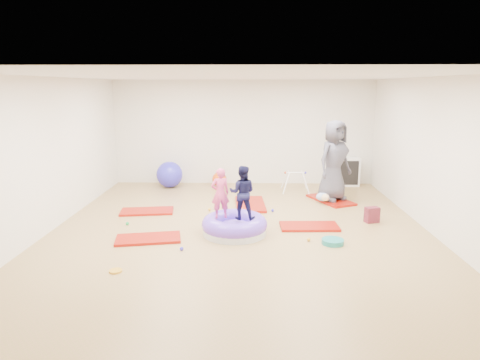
{
  "coord_description": "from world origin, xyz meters",
  "views": [
    {
      "loc": [
        0.2,
        -7.56,
        2.63
      ],
      "look_at": [
        0.0,
        0.3,
        0.9
      ],
      "focal_mm": 32.0,
      "sensor_mm": 36.0,
      "label": 1
    }
  ],
  "objects": [
    {
      "name": "cube_shelf",
      "position": [
        2.74,
        3.79,
        0.38
      ],
      "size": [
        0.76,
        0.37,
        0.76
      ],
      "color": "white",
      "rests_on": "ground"
    },
    {
      "name": "gym_mat_right",
      "position": [
        1.32,
        0.21,
        0.02
      ],
      "size": [
        1.11,
        0.58,
        0.05
      ],
      "primitive_type": "cube",
      "rotation": [
        0.0,
        0.0,
        0.03
      ],
      "color": "#A21D00",
      "rests_on": "ground"
    },
    {
      "name": "yellow_toy",
      "position": [
        -1.75,
        -1.85,
        0.01
      ],
      "size": [
        0.19,
        0.19,
        0.03
      ],
      "primitive_type": "cylinder",
      "color": "gold",
      "rests_on": "ground"
    },
    {
      "name": "balance_disc",
      "position": [
        1.61,
        -0.65,
        0.04
      ],
      "size": [
        0.38,
        0.38,
        0.08
      ],
      "primitive_type": "cylinder",
      "color": "teal",
      "rests_on": "ground"
    },
    {
      "name": "exercise_ball_orange",
      "position": [
        -0.64,
        3.6,
        0.19
      ],
      "size": [
        0.38,
        0.38,
        0.38
      ],
      "primitive_type": "sphere",
      "color": "#EF4F0D",
      "rests_on": "ground"
    },
    {
      "name": "adult_caregiver",
      "position": [
        2.11,
        2.11,
        0.97
      ],
      "size": [
        1.07,
        1.0,
        1.84
      ],
      "primitive_type": "imported",
      "rotation": [
        0.0,
        0.0,
        0.64
      ],
      "color": "#454451",
      "rests_on": "gym_mat_rear_right"
    },
    {
      "name": "gym_mat_mid_left",
      "position": [
        -2.01,
        1.13,
        0.02
      ],
      "size": [
        1.16,
        0.69,
        0.05
      ],
      "primitive_type": "cube",
      "rotation": [
        0.0,
        0.0,
        0.14
      ],
      "color": "#A21D00",
      "rests_on": "ground"
    },
    {
      "name": "inflatable_cushion",
      "position": [
        -0.09,
        -0.18,
        0.15
      ],
      "size": [
        1.19,
        1.19,
        0.38
      ],
      "rotation": [
        0.0,
        0.0,
        -0.05
      ],
      "color": "silver",
      "rests_on": "ground"
    },
    {
      "name": "gym_mat_center_back",
      "position": [
        0.19,
        1.73,
        0.03
      ],
      "size": [
        0.72,
        1.31,
        0.05
      ],
      "primitive_type": "cube",
      "rotation": [
        0.0,
        0.0,
        1.63
      ],
      "color": "#A21D00",
      "rests_on": "ground"
    },
    {
      "name": "ball_pit_balls",
      "position": [
        -0.36,
        0.32,
        0.03
      ],
      "size": [
        3.46,
        2.36,
        0.06
      ],
      "color": "gold",
      "rests_on": "ground"
    },
    {
      "name": "infant_play_gym",
      "position": [
        1.32,
        2.99,
        0.35
      ],
      "size": [
        0.68,
        0.65,
        0.52
      ],
      "rotation": [
        0.0,
        0.0,
        0.12
      ],
      "color": "white",
      "rests_on": "ground"
    },
    {
      "name": "backpack",
      "position": [
        2.59,
        0.57,
        0.15
      ],
      "size": [
        0.3,
        0.24,
        0.31
      ],
      "primitive_type": "cube",
      "rotation": [
        0.0,
        0.0,
        0.31
      ],
      "color": "#AF2844",
      "rests_on": "ground"
    },
    {
      "name": "child_navy",
      "position": [
        0.05,
        -0.2,
        0.83
      ],
      "size": [
        0.51,
        0.42,
        0.97
      ],
      "primitive_type": "imported",
      "rotation": [
        0.0,
        0.0,
        3.03
      ],
      "color": "#121235",
      "rests_on": "inflatable_cushion"
    },
    {
      "name": "gym_mat_front_left",
      "position": [
        -1.59,
        -0.53,
        0.02
      ],
      "size": [
        1.2,
        0.76,
        0.05
      ],
      "primitive_type": "cube",
      "rotation": [
        0.0,
        0.0,
        0.19
      ],
      "color": "#A21D00",
      "rests_on": "ground"
    },
    {
      "name": "exercise_ball_blue",
      "position": [
        -1.95,
        3.45,
        0.35
      ],
      "size": [
        0.69,
        0.69,
        0.69
      ],
      "primitive_type": "sphere",
      "color": "#302BCE",
      "rests_on": "ground"
    },
    {
      "name": "gym_mat_rear_right",
      "position": [
        2.08,
        2.16,
        0.02
      ],
      "size": [
        1.06,
        1.34,
        0.05
      ],
      "primitive_type": "cube",
      "rotation": [
        0.0,
        0.0,
        2.02
      ],
      "color": "#A21D00",
      "rests_on": "ground"
    },
    {
      "name": "child_pink",
      "position": [
        -0.34,
        -0.15,
        0.8
      ],
      "size": [
        0.38,
        0.31,
        0.92
      ],
      "primitive_type": "imported",
      "rotation": [
        0.0,
        0.0,
        3.43
      ],
      "color": "#E6457F",
      "rests_on": "inflatable_cushion"
    },
    {
      "name": "infant",
      "position": [
        1.89,
        1.92,
        0.16
      ],
      "size": [
        0.36,
        0.37,
        0.21
      ],
      "color": "#9CB8EE",
      "rests_on": "gym_mat_rear_right"
    },
    {
      "name": "room",
      "position": [
        0.0,
        0.0,
        1.4
      ],
      "size": [
        7.01,
        8.01,
        2.81
      ],
      "color": "#A17D4E",
      "rests_on": "ground"
    }
  ]
}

